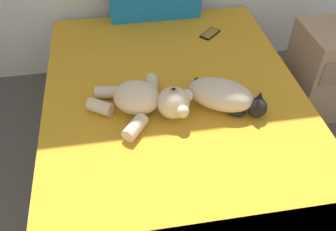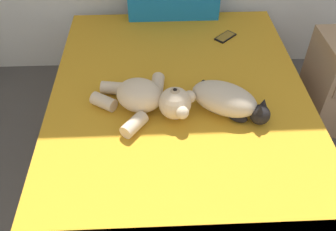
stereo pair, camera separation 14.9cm
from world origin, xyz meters
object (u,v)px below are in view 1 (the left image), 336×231
(teddy_bear, at_px, (147,100))
(cell_phone, at_px, (210,34))
(cat, at_px, (224,96))
(nightstand, at_px, (327,70))
(bed, at_px, (177,137))

(teddy_bear, bearing_deg, cell_phone, 53.57)
(cat, distance_m, teddy_bear, 0.39)
(cat, xyz_separation_m, nightstand, (0.86, 0.44, -0.26))
(bed, xyz_separation_m, nightstand, (1.09, 0.38, 0.06))
(bed, xyz_separation_m, cat, (0.23, -0.06, 0.32))
(bed, distance_m, nightstand, 1.16)
(cell_phone, bearing_deg, nightstand, -19.23)
(cell_phone, relative_size, nightstand, 0.26)
(cat, relative_size, nightstand, 0.67)
(bed, height_order, cat, cat)
(cat, distance_m, cell_phone, 0.71)
(nightstand, bearing_deg, cat, -152.89)
(bed, relative_size, cat, 5.03)
(nightstand, bearing_deg, teddy_bear, -161.75)
(teddy_bear, bearing_deg, bed, 10.25)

